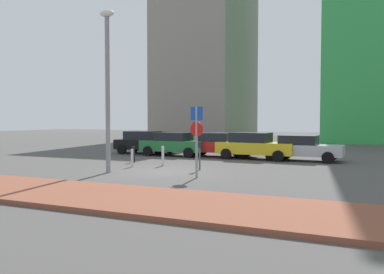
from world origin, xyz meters
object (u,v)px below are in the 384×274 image
object	(u,v)px
parked_car_red	(220,144)
parking_sign_post	(197,133)
parking_meter	(200,152)
parked_car_green	(174,144)
parked_car_black	(145,142)
traffic_bollard_mid	(134,154)
street_lamp	(107,78)
parked_car_yellow	(255,145)
traffic_bollard_far	(132,158)
parked_car_silver	(301,148)
traffic_bollard_near	(163,156)

from	to	relation	value
parked_car_red	parking_sign_post	size ratio (longest dim) A/B	1.58
parking_meter	parked_car_green	bearing A→B (deg)	125.83
parked_car_black	traffic_bollard_mid	size ratio (longest dim) A/B	4.82
parked_car_black	parked_car_green	distance (m)	2.59
street_lamp	parking_meter	bearing A→B (deg)	35.87
parked_car_yellow	traffic_bollard_mid	world-z (taller)	parked_car_yellow
parked_car_red	parking_sign_post	xyz separation A→B (m)	(2.23, -8.94, 1.05)
traffic_bollard_far	traffic_bollard_mid	bearing A→B (deg)	120.28
parked_car_green	parked_car_silver	distance (m)	8.04
parked_car_red	parked_car_yellow	bearing A→B (deg)	-12.79
parked_car_yellow	parking_sign_post	world-z (taller)	parking_sign_post
parked_car_black	parking_sign_post	xyz separation A→B (m)	(7.69, -8.95, 1.02)
street_lamp	parking_sign_post	bearing A→B (deg)	2.04
parking_meter	parked_car_black	bearing A→B (deg)	135.88
parking_meter	traffic_bollard_mid	size ratio (longest dim) A/B	1.52
street_lamp	traffic_bollard_far	bearing A→B (deg)	94.44
traffic_bollard_near	traffic_bollard_mid	bearing A→B (deg)	161.55
traffic_bollard_near	traffic_bollard_far	bearing A→B (deg)	-137.88
parked_car_green	parking_meter	xyz separation A→B (m)	(4.35, -6.03, 0.08)
parked_car_black	traffic_bollard_mid	distance (m)	5.58
traffic_bollard_mid	parking_meter	bearing A→B (deg)	-18.86
traffic_bollard_near	parked_car_black	bearing A→B (deg)	127.56
parked_car_black	traffic_bollard_mid	world-z (taller)	parked_car_black
parking_sign_post	traffic_bollard_near	distance (m)	4.67
parked_car_yellow	parked_car_silver	distance (m)	2.67
parked_car_green	traffic_bollard_mid	size ratio (longest dim) A/B	4.91
parking_sign_post	parked_car_silver	bearing A→B (deg)	71.37
parked_car_black	street_lamp	distance (m)	10.32
parked_car_red	traffic_bollard_far	bearing A→B (deg)	-107.32
parked_car_yellow	traffic_bollard_mid	bearing A→B (deg)	-141.21
parking_meter	traffic_bollard_far	world-z (taller)	parking_meter
parked_car_red	traffic_bollard_near	size ratio (longest dim) A/B	4.55
parked_car_black	parking_sign_post	world-z (taller)	parking_sign_post
parked_car_black	parked_car_green	bearing A→B (deg)	-14.05
parking_meter	traffic_bollard_near	distance (m)	2.55
parked_car_red	street_lamp	bearing A→B (deg)	-102.23
parked_car_red	traffic_bollard_mid	distance (m)	6.01
parking_meter	street_lamp	world-z (taller)	street_lamp
parked_car_green	parked_car_silver	bearing A→B (deg)	1.30
parked_car_red	parked_car_black	bearing A→B (deg)	179.93
street_lamp	traffic_bollard_mid	size ratio (longest dim) A/B	8.13
street_lamp	traffic_bollard_near	size ratio (longest dim) A/B	7.08
street_lamp	traffic_bollard_near	xyz separation A→B (m)	(0.99, 3.28, -3.69)
parked_car_black	street_lamp	size ratio (longest dim) A/B	0.59
street_lamp	traffic_bollard_mid	world-z (taller)	street_lamp
parked_car_silver	traffic_bollard_near	world-z (taller)	parked_car_silver
street_lamp	traffic_bollard_far	distance (m)	4.36
parked_car_silver	traffic_bollard_near	size ratio (longest dim) A/B	4.55
parking_meter	traffic_bollard_mid	distance (m)	4.88
traffic_bollard_far	parking_meter	bearing A→B (deg)	3.58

